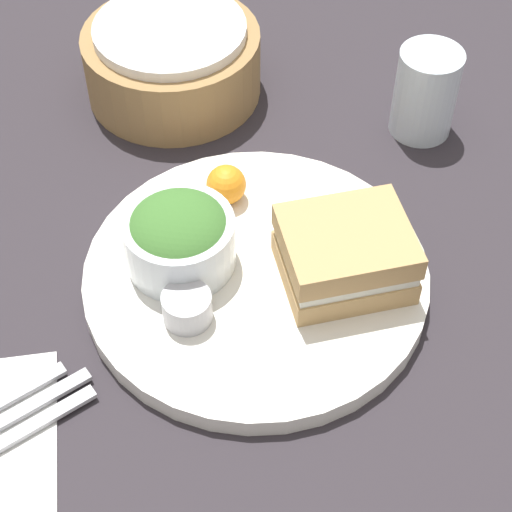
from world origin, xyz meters
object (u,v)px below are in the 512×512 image
sandwich (345,254)px  bread_basket (172,60)px  drink_glass (426,92)px  plate (256,277)px  dressing_cup (187,307)px  salad_bowl (179,236)px

sandwich → bread_basket: bearing=111.9°
sandwich → drink_glass: drink_glass is taller
plate → dressing_cup: 0.09m
sandwich → dressing_cup: bearing=-170.0°
plate → bread_basket: bearing=99.4°
dressing_cup → bread_basket: bearing=86.9°
salad_bowl → plate: bearing=-18.1°
drink_glass → bread_basket: (-0.26, 0.11, -0.01)m
drink_glass → bread_basket: bearing=157.9°
drink_glass → bread_basket: drink_glass is taller
bread_basket → dressing_cup: bearing=-93.1°
bread_basket → salad_bowl: bearing=-93.6°
plate → bread_basket: 0.31m
salad_bowl → sandwich: bearing=-15.6°
plate → sandwich: 0.09m
drink_glass → bread_basket: size_ratio=0.50×
salad_bowl → drink_glass: (0.28, 0.17, -0.00)m
plate → salad_bowl: bearing=161.9°
dressing_cup → bread_basket: size_ratio=0.22×
plate → drink_glass: size_ratio=3.22×
sandwich → dressing_cup: size_ratio=2.71×
plate → dressing_cup: (-0.07, -0.04, 0.03)m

